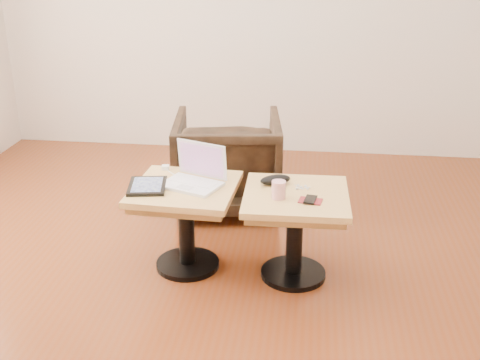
# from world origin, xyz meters

# --- Properties ---
(room_shell) EXTENTS (4.52, 4.52, 2.71)m
(room_shell) POSITION_xyz_m (0.00, 0.00, 1.35)
(room_shell) COLOR #652B11
(room_shell) RESTS_ON ground
(side_table_left) EXTENTS (0.58, 0.58, 0.50)m
(side_table_left) POSITION_xyz_m (-0.24, 0.17, 0.38)
(side_table_left) COLOR black
(side_table_left) RESTS_ON ground
(side_table_right) EXTENTS (0.56, 0.56, 0.50)m
(side_table_right) POSITION_xyz_m (0.36, 0.14, 0.38)
(side_table_right) COLOR black
(side_table_right) RESTS_ON ground
(laptop) EXTENTS (0.37, 0.33, 0.22)m
(laptop) POSITION_xyz_m (-0.19, 0.21, 0.55)
(laptop) COLOR white
(laptop) RESTS_ON side_table_left
(tablet) EXTENTS (0.24, 0.28, 0.02)m
(tablet) POSITION_xyz_m (-0.44, 0.12, 0.51)
(tablet) COLOR black
(tablet) RESTS_ON side_table_left
(charging_adapter) EXTENTS (0.05, 0.05, 0.02)m
(charging_adapter) POSITION_xyz_m (-0.40, 0.40, 0.51)
(charging_adapter) COLOR white
(charging_adapter) RESTS_ON side_table_left
(glasses_case) EXTENTS (0.19, 0.14, 0.05)m
(glasses_case) POSITION_xyz_m (0.25, 0.25, 0.53)
(glasses_case) COLOR black
(glasses_case) RESTS_ON side_table_right
(striped_cup) EXTENTS (0.08, 0.08, 0.09)m
(striped_cup) POSITION_xyz_m (0.27, 0.07, 0.55)
(striped_cup) COLOR #CF4656
(striped_cup) RESTS_ON side_table_right
(earbuds_tangle) EXTENTS (0.08, 0.05, 0.02)m
(earbuds_tangle) POSITION_xyz_m (0.39, 0.21, 0.51)
(earbuds_tangle) COLOR white
(earbuds_tangle) RESTS_ON side_table_right
(phone_on_sleeve) EXTENTS (0.13, 0.11, 0.01)m
(phone_on_sleeve) POSITION_xyz_m (0.44, 0.05, 0.51)
(phone_on_sleeve) COLOR maroon
(phone_on_sleeve) RESTS_ON side_table_right
(armchair) EXTENTS (0.78, 0.80, 0.66)m
(armchair) POSITION_xyz_m (-0.13, 1.02, 0.33)
(armchair) COLOR black
(armchair) RESTS_ON ground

